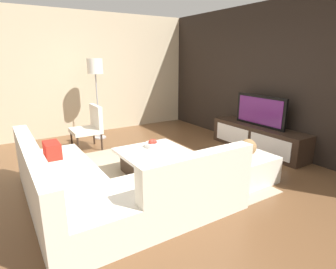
{
  "coord_description": "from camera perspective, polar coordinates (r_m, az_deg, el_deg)",
  "views": [
    {
      "loc": [
        3.49,
        -1.9,
        1.8
      ],
      "look_at": [
        -0.34,
        0.52,
        0.53
      ],
      "focal_mm": 29.68,
      "sensor_mm": 36.0,
      "label": 1
    }
  ],
  "objects": [
    {
      "name": "feature_wall_back",
      "position": [
        5.79,
        20.89,
        10.76
      ],
      "size": [
        6.4,
        0.12,
        2.8
      ],
      "primitive_type": "cube",
      "color": "black",
      "rests_on": "ground"
    },
    {
      "name": "ground_plane",
      "position": [
        4.36,
        -3.4,
        -8.69
      ],
      "size": [
        14.0,
        14.0,
        0.0
      ],
      "primitive_type": "plane",
      "color": "brown"
    },
    {
      "name": "area_rug",
      "position": [
        4.44,
        -4.03,
        -8.17
      ],
      "size": [
        3.02,
        2.57,
        0.01
      ],
      "primitive_type": "cube",
      "color": "tan",
      "rests_on": "ground"
    },
    {
      "name": "sectional_couch",
      "position": [
        3.48,
        -12.67,
        -10.55
      ],
      "size": [
        2.47,
        2.28,
        0.82
      ],
      "color": "silver",
      "rests_on": "ground"
    },
    {
      "name": "side_wall_left",
      "position": [
        7.02,
        -15.16,
        11.93
      ],
      "size": [
        0.12,
        5.2,
        2.8
      ],
      "primitive_type": "cube",
      "color": "beige",
      "rests_on": "ground"
    },
    {
      "name": "media_console",
      "position": [
        5.75,
        17.94,
        -0.71
      ],
      "size": [
        2.03,
        0.5,
        0.5
      ],
      "color": "#332319",
      "rests_on": "ground"
    },
    {
      "name": "ottoman",
      "position": [
        4.34,
        15.79,
        -6.54
      ],
      "size": [
        0.7,
        0.7,
        0.4
      ],
      "primitive_type": "cube",
      "color": "silver",
      "rests_on": "ground"
    },
    {
      "name": "coffee_table",
      "position": [
        4.41,
        -2.93,
        -5.57
      ],
      "size": [
        0.97,
        1.02,
        0.38
      ],
      "color": "#332319",
      "rests_on": "ground"
    },
    {
      "name": "floor_lamp",
      "position": [
        6.33,
        -14.71,
        12.5
      ],
      "size": [
        0.33,
        0.33,
        1.76
      ],
      "color": "#A5A5AA",
      "rests_on": "ground"
    },
    {
      "name": "fruit_bowl",
      "position": [
        4.52,
        -3.02,
        -1.93
      ],
      "size": [
        0.28,
        0.28,
        0.14
      ],
      "color": "silver",
      "rests_on": "coffee_table"
    },
    {
      "name": "accent_chair_near",
      "position": [
        5.74,
        -15.68,
        1.92
      ],
      "size": [
        0.56,
        0.54,
        0.87
      ],
      "rotation": [
        0.0,
        0.0,
        -0.07
      ],
      "color": "#332319",
      "rests_on": "ground"
    },
    {
      "name": "television",
      "position": [
        5.62,
        18.41,
        4.63
      ],
      "size": [
        1.13,
        0.06,
        0.59
      ],
      "color": "black",
      "rests_on": "media_console"
    },
    {
      "name": "decorative_ball",
      "position": [
        4.23,
        16.11,
        -2.5
      ],
      "size": [
        0.24,
        0.24,
        0.24
      ],
      "primitive_type": "sphere",
      "color": "#997247",
      "rests_on": "ottoman"
    }
  ]
}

